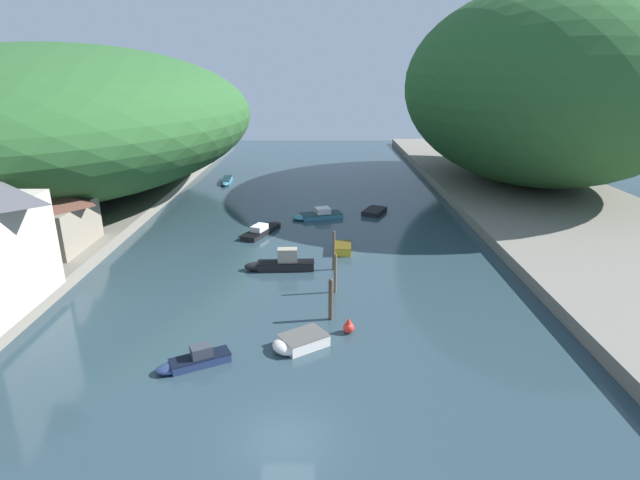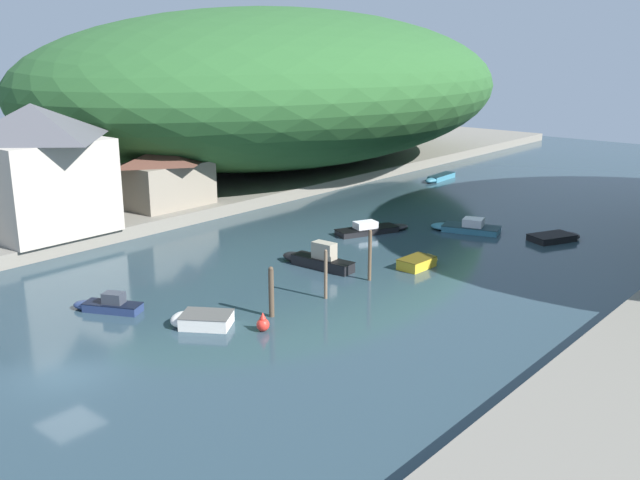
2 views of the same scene
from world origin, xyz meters
name	(u,v)px [view 2 (image 2 of 2)]	position (x,y,z in m)	size (l,w,h in m)	color
water_surface	(424,239)	(0.00, 30.00, 0.00)	(130.00, 130.00, 0.00)	#283D47
left_bank	(187,186)	(-27.95, 30.00, 0.51)	(22.00, 120.00, 1.01)	slate
hillside_left	(277,87)	(-29.05, 44.31, 9.61)	(43.44, 60.82, 17.20)	#285628
waterfront_building	(37,166)	(-21.04, 10.72, 5.80)	(9.51, 8.84, 9.29)	#B2A899
boathouse_shed	(165,175)	(-20.80, 21.90, 3.64)	(5.49, 7.60, 5.09)	gray
boat_small_dinghy	(465,227)	(1.13, 34.13, 0.34)	(5.76, 3.40, 1.11)	teal
boat_red_skiff	(557,237)	(7.76, 36.31, 0.25)	(3.46, 4.52, 0.50)	black
boat_far_upstream	(316,259)	(-1.79, 19.47, 0.54)	(5.66, 1.42, 1.81)	black
boat_open_rowboat	(420,262)	(3.45, 23.99, 0.35)	(1.68, 3.17, 0.70)	gold
boat_white_cruiser	(439,178)	(-11.76, 51.39, 0.28)	(1.46, 5.52, 0.57)	teal
boat_far_right_bank	(106,305)	(-5.44, 5.75, 0.34)	(4.10, 2.80, 1.12)	navy
boat_navy_launch	(374,229)	(-4.12, 29.11, 0.31)	(3.88, 6.34, 0.98)	black
boat_mid_channel	(199,320)	(0.18, 7.69, 0.34)	(3.70, 3.29, 0.70)	silver
mooring_post_second	(271,292)	(2.16, 11.13, 1.44)	(0.30, 0.30, 2.87)	#4C3D2D
mooring_post_middle	(326,274)	(2.58, 15.23, 1.50)	(0.20, 0.20, 2.99)	brown
mooring_post_fourth	(370,255)	(2.57, 19.52, 1.66)	(0.22, 0.22, 3.30)	brown
channel_buoy_near	(263,324)	(3.23, 9.38, 0.40)	(0.68, 0.68, 1.03)	red
person_on_quay	(11,230)	(-19.14, 7.41, 1.99)	(0.32, 0.43, 1.69)	#282D3D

